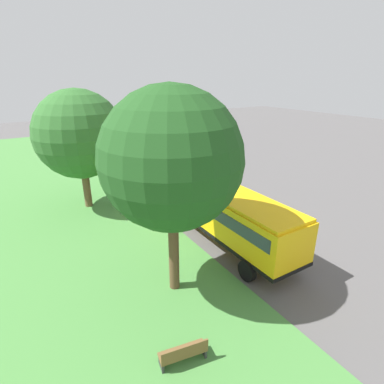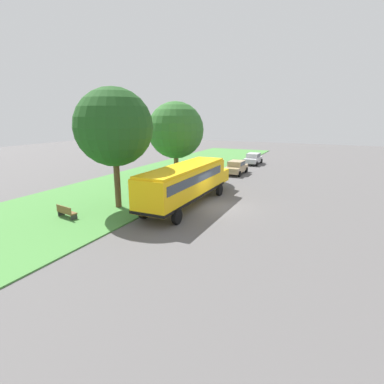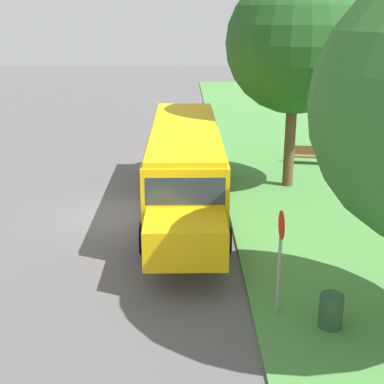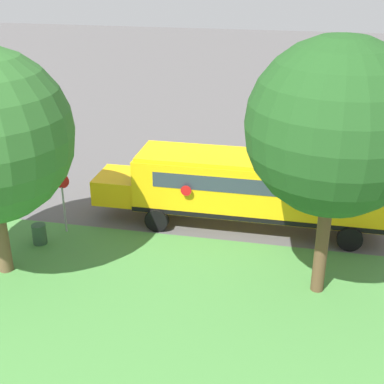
% 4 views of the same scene
% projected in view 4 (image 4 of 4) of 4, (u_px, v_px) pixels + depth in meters
% --- Properties ---
extents(ground_plane, '(120.00, 120.00, 0.00)m').
position_uv_depth(ground_plane, '(244.00, 201.00, 25.32)').
color(ground_plane, '#565454').
extents(grass_verge, '(12.00, 80.00, 0.08)m').
position_uv_depth(grass_verge, '(206.00, 337.00, 16.39)').
color(grass_verge, '#47843D').
rests_on(grass_verge, ground).
extents(school_bus, '(2.84, 12.42, 3.16)m').
position_uv_depth(school_bus, '(254.00, 185.00, 22.30)').
color(school_bus, yellow).
rests_on(school_bus, ground).
extents(oak_tree_beside_bus, '(5.56, 5.56, 8.76)m').
position_uv_depth(oak_tree_beside_bus, '(338.00, 128.00, 16.31)').
color(oak_tree_beside_bus, brown).
rests_on(oak_tree_beside_bus, ground).
extents(stop_sign, '(0.08, 0.68, 2.74)m').
position_uv_depth(stop_sign, '(63.00, 195.00, 21.80)').
color(stop_sign, gray).
rests_on(stop_sign, ground).
extents(trash_bin, '(0.56, 0.56, 0.90)m').
position_uv_depth(trash_bin, '(39.00, 235.00, 21.42)').
color(trash_bin, '#2D4C33').
rests_on(trash_bin, ground).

